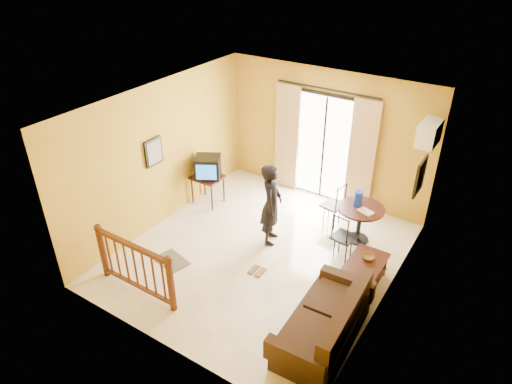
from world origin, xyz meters
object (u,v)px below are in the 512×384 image
Objects in this scene: coffee_table at (363,271)px; standing_person at (271,204)px; sofa at (327,325)px; dining_table at (360,215)px; television at (208,167)px.

standing_person is at bearing 172.37° from coffee_table.
coffee_table is at bearing 87.78° from sofa.
sofa is at bearing -77.95° from dining_table.
standing_person reaches higher than television.
coffee_table is (3.72, -0.71, -0.56)m from television.
television is 0.67× the size of coffee_table.
standing_person is (-1.37, -0.91, 0.23)m from dining_table.
coffee_table is at bearing -41.01° from television.
television reaches higher than dining_table.
television is at bearing 169.18° from coffee_table.
sofa is (3.72, -2.12, -0.53)m from television.
television reaches higher than sofa.
television is 3.83m from coffee_table.
coffee_table is 1.99m from standing_person.
standing_person is at bearing 136.54° from sofa.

